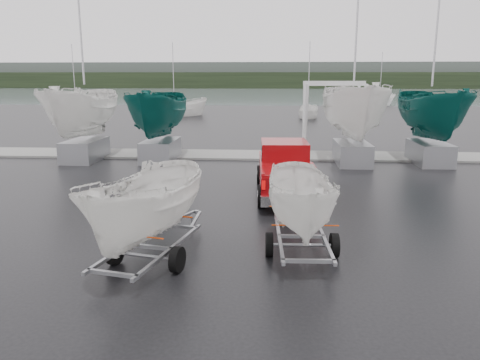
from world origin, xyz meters
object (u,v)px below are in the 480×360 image
trailer_hitched (304,151)px  pickup_truck (285,167)px  trailer_parked (145,145)px  boat_hoist (333,108)px

trailer_hitched → pickup_truck: bearing=90.0°
pickup_truck → trailer_parked: (-3.35, -7.31, 1.86)m
trailer_parked → boat_hoist: size_ratio=1.28×
pickup_truck → trailer_hitched: size_ratio=1.20×
trailer_hitched → trailer_parked: size_ratio=0.92×
trailer_hitched → boat_hoist: (2.51, 14.72, 0.05)m
pickup_truck → trailer_parked: bearing=-116.9°
trailer_parked → boat_hoist: bearing=81.3°
trailer_parked → pickup_truck: bearing=78.0°
pickup_truck → trailer_hitched: trailer_hitched is taller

